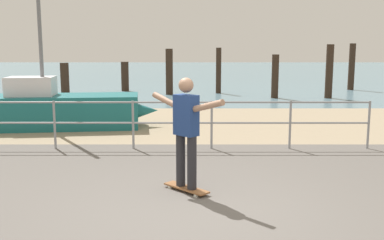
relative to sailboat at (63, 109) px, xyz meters
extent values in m
cube|color=tan|center=(3.57, 0.86, -0.52)|extent=(24.00, 6.00, 0.04)
cube|color=slate|center=(3.57, 28.86, -0.52)|extent=(72.00, 50.00, 0.04)
cylinder|color=gray|center=(0.58, -2.54, 0.00)|extent=(0.05, 0.05, 1.05)
cylinder|color=gray|center=(2.26, -2.54, 0.00)|extent=(0.05, 0.05, 1.05)
cylinder|color=gray|center=(3.93, -2.54, 0.00)|extent=(0.05, 0.05, 1.05)
cylinder|color=gray|center=(5.61, -2.54, 0.00)|extent=(0.05, 0.05, 1.05)
cylinder|color=gray|center=(7.28, -2.54, 0.00)|extent=(0.05, 0.05, 1.05)
cylinder|color=gray|center=(1.42, -2.54, 0.50)|extent=(11.72, 0.04, 0.04)
cylinder|color=gray|center=(1.42, -2.54, 0.05)|extent=(11.72, 0.04, 0.04)
cube|color=#19666B|center=(-0.16, -0.02, -0.07)|extent=(4.53, 1.89, 0.90)
cone|color=#19666B|center=(2.03, 0.23, -0.07)|extent=(1.18, 0.89, 0.77)
cylinder|color=slate|center=(-0.46, -0.05, 2.58)|extent=(0.10, 0.10, 4.41)
cube|color=silver|center=(-0.75, -0.09, 0.63)|extent=(1.29, 1.03, 0.50)
cube|color=brown|center=(3.43, -5.44, -0.45)|extent=(0.71, 0.71, 0.02)
cylinder|color=silver|center=(3.17, -5.29, -0.49)|extent=(0.06, 0.06, 0.06)
cylinder|color=silver|center=(3.29, -5.18, -0.49)|extent=(0.06, 0.06, 0.06)
cylinder|color=silver|center=(3.57, -5.69, -0.49)|extent=(0.06, 0.06, 0.06)
cylinder|color=silver|center=(3.68, -5.58, -0.49)|extent=(0.06, 0.06, 0.06)
cylinder|color=#26262B|center=(3.34, -5.35, -0.04)|extent=(0.14, 0.14, 0.80)
cylinder|color=#26262B|center=(3.51, -5.52, -0.04)|extent=(0.14, 0.14, 0.80)
cube|color=navy|center=(3.43, -5.44, 0.66)|extent=(0.40, 0.40, 0.60)
sphere|color=#9E755B|center=(3.43, -5.44, 1.10)|extent=(0.22, 0.22, 0.22)
cylinder|color=#9E755B|center=(3.11, -5.12, 0.84)|extent=(0.46, 0.46, 0.23)
cylinder|color=#9E755B|center=(3.74, -5.75, 0.84)|extent=(0.46, 0.46, 0.23)
cylinder|color=#332319|center=(-2.12, 7.87, 0.23)|extent=(0.37, 0.37, 1.50)
cylinder|color=#332319|center=(0.18, 10.35, 0.21)|extent=(0.37, 0.37, 1.47)
cylinder|color=#332319|center=(2.47, 8.63, 0.53)|extent=(0.33, 0.33, 2.11)
cylinder|color=#332319|center=(4.77, 9.23, 0.56)|extent=(0.25, 0.25, 2.16)
cylinder|color=#332319|center=(7.06, 7.19, 0.41)|extent=(0.30, 0.30, 1.87)
cylinder|color=#332319|center=(9.36, 7.16, 0.63)|extent=(0.31, 0.31, 2.30)
cylinder|color=#332319|center=(11.65, 10.96, 0.66)|extent=(0.31, 0.31, 2.37)
camera|label=1|loc=(3.51, -11.92, 1.64)|focal=41.84mm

